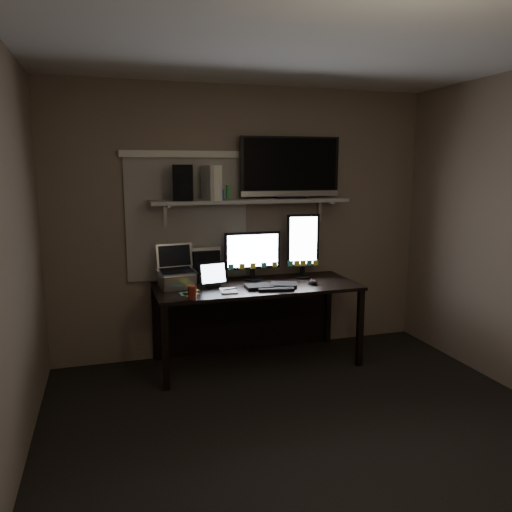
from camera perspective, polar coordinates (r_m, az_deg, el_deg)
name	(u,v)px	position (r m, az deg, el deg)	size (l,w,h in m)	color
floor	(321,443)	(3.48, 7.40, -20.44)	(3.60, 3.60, 0.00)	black
ceiling	(331,34)	(3.09, 8.53, 23.83)	(3.60, 3.60, 0.00)	silver
back_wall	(245,223)	(4.72, -1.23, 3.84)	(3.60, 3.60, 0.00)	#776555
window_blinds	(187,219)	(4.59, -7.84, 4.20)	(1.10, 0.02, 1.10)	#AFAB9D
desk	(253,301)	(4.61, -0.35, -5.12)	(1.80, 0.75, 0.73)	black
wall_shelf	(250,201)	(4.54, -0.64, 6.32)	(1.80, 0.35, 0.03)	#A7A7A2
monitor_landscape	(252,256)	(4.59, -0.41, 0.02)	(0.52, 0.06, 0.46)	black
monitor_portrait	(303,246)	(4.71, 5.37, 1.18)	(0.31, 0.06, 0.62)	black
keyboard	(272,286)	(4.36, 1.78, -3.42)	(0.47, 0.18, 0.03)	black
mouse	(313,282)	(4.51, 6.52, -2.96)	(0.07, 0.11, 0.04)	black
notepad	(229,291)	(4.22, -3.15, -4.00)	(0.14, 0.19, 0.01)	silver
tablet	(213,275)	(4.35, -4.94, -2.16)	(0.26, 0.11, 0.23)	black
file_sorter	(206,265)	(4.56, -5.77, -1.04)	(0.25, 0.11, 0.31)	black
laptop	(177,267)	(4.37, -9.07, -1.27)	(0.32, 0.26, 0.36)	#A6A6AA
cup	(192,293)	(4.00, -7.31, -4.17)	(0.07, 0.07, 0.10)	maroon
sticky_notes	(197,292)	(4.22, -6.81, -4.12)	(0.32, 0.23, 0.00)	#EFEA41
tv	(290,168)	(4.69, 3.87, 10.04)	(0.94, 0.17, 0.56)	black
game_console	(211,183)	(4.42, -5.12, 8.33)	(0.08, 0.25, 0.30)	silver
speaker	(183,183)	(4.39, -8.33, 8.29)	(0.17, 0.20, 0.31)	black
bottles	(222,193)	(4.40, -3.88, 7.21)	(0.20, 0.05, 0.13)	#A50F0C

